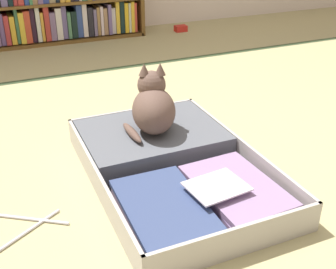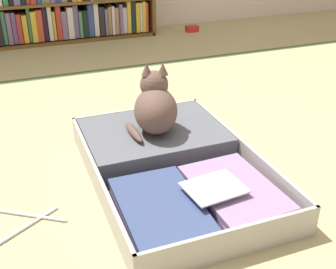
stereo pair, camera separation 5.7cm
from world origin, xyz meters
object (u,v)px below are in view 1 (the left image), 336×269
(small_red_pouch, at_px, (181,28))
(open_suitcase, at_px, (168,161))
(black_cat, at_px, (153,107))
(clothes_hanger, at_px, (0,224))

(small_red_pouch, bearing_deg, open_suitcase, -117.04)
(black_cat, height_order, small_red_pouch, black_cat)
(open_suitcase, bearing_deg, small_red_pouch, 62.96)
(black_cat, xyz_separation_m, small_red_pouch, (1.01, 1.84, -0.18))
(black_cat, height_order, clothes_hanger, black_cat)
(open_suitcase, relative_size, clothes_hanger, 2.50)
(clothes_hanger, xyz_separation_m, small_red_pouch, (1.64, 2.07, 0.02))
(black_cat, distance_m, clothes_hanger, 0.70)
(clothes_hanger, relative_size, small_red_pouch, 3.64)
(open_suitcase, height_order, black_cat, black_cat)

